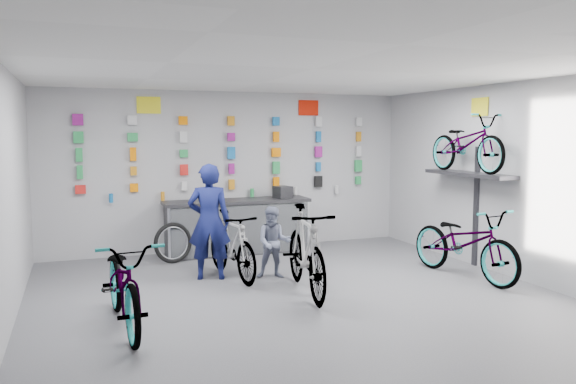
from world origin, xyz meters
name	(u,v)px	position (x,y,z in m)	size (l,w,h in m)	color
floor	(313,308)	(0.00, 0.00, 0.00)	(8.00, 8.00, 0.00)	#4C4D51
ceiling	(314,69)	(0.00, 0.00, 3.00)	(8.00, 8.00, 0.00)	white
wall_back	(231,171)	(0.00, 4.00, 1.50)	(7.00, 7.00, 0.00)	#B4B4B6
wall_left	(0,204)	(-3.50, 0.00, 1.50)	(8.00, 8.00, 0.00)	#B4B4B6
wall_right	(533,183)	(3.50, 0.00, 1.50)	(8.00, 8.00, 0.00)	#B4B4B6
counter	(238,227)	(0.00, 3.54, 0.49)	(2.70, 0.66, 1.00)	black
merch_wall	(230,155)	(-0.03, 3.93, 1.80)	(5.56, 0.08, 1.55)	red
wall_bracket	(470,179)	(3.33, 1.20, 1.46)	(0.39, 1.90, 2.00)	#333338
sign_left	(149,105)	(-1.50, 3.98, 2.72)	(0.42, 0.02, 0.30)	yellow
sign_right	(308,108)	(1.60, 3.98, 2.72)	(0.42, 0.02, 0.30)	red
sign_side	(480,107)	(3.48, 1.20, 2.65)	(0.02, 0.40, 0.30)	yellow
bike_left	(124,283)	(-2.29, 0.09, 0.53)	(0.70, 2.02, 1.06)	gray
bike_center	(306,250)	(0.17, 0.64, 0.61)	(0.57, 2.03, 1.22)	gray
bike_right	(465,242)	(2.79, 0.59, 0.55)	(0.73, 2.11, 1.11)	gray
bike_service	(232,245)	(-0.57, 1.82, 0.52)	(0.49, 1.73, 1.04)	gray
bike_wall	(467,143)	(3.25, 1.20, 2.05)	(0.63, 1.80, 0.95)	gray
clerk	(209,222)	(-0.89, 1.92, 0.88)	(0.64, 0.42, 1.77)	#0F154A
customer	(274,242)	(0.04, 1.62, 0.55)	(0.54, 0.42, 1.10)	slate
spare_wheel	(173,243)	(-1.25, 3.17, 0.35)	(0.71, 0.32, 0.70)	black
register	(283,192)	(0.89, 3.55, 1.11)	(0.28, 0.30, 0.22)	black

